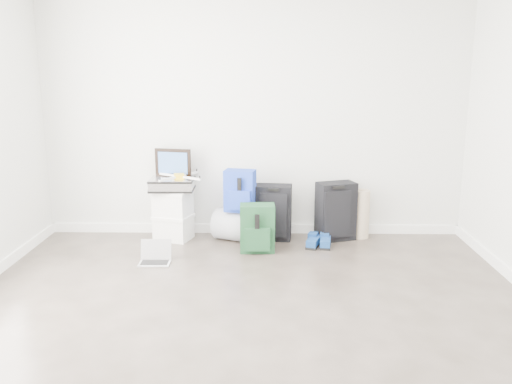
{
  "coord_description": "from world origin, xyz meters",
  "views": [
    {
      "loc": [
        0.13,
        -3.27,
        1.8
      ],
      "look_at": [
        0.04,
        1.9,
        0.6
      ],
      "focal_mm": 38.0,
      "sensor_mm": 36.0,
      "label": 1
    }
  ],
  "objects_px": {
    "boxes_stack": "(173,215)",
    "large_suitcase": "(273,212)",
    "laptop": "(155,257)",
    "duffel_bag": "(240,226)",
    "briefcase": "(172,184)",
    "carry_on": "(336,211)"
  },
  "relations": [
    {
      "from": "boxes_stack",
      "to": "large_suitcase",
      "type": "relative_size",
      "value": 0.91
    },
    {
      "from": "duffel_bag",
      "to": "large_suitcase",
      "type": "bearing_deg",
      "value": 34.16
    },
    {
      "from": "briefcase",
      "to": "large_suitcase",
      "type": "xyz_separation_m",
      "value": [
        1.06,
        0.02,
        -0.31
      ]
    },
    {
      "from": "laptop",
      "to": "briefcase",
      "type": "bearing_deg",
      "value": 84.39
    },
    {
      "from": "duffel_bag",
      "to": "laptop",
      "type": "distance_m",
      "value": 1.03
    },
    {
      "from": "boxes_stack",
      "to": "duffel_bag",
      "type": "height_order",
      "value": "boxes_stack"
    },
    {
      "from": "boxes_stack",
      "to": "laptop",
      "type": "xyz_separation_m",
      "value": [
        -0.06,
        -0.71,
        -0.22
      ]
    },
    {
      "from": "duffel_bag",
      "to": "large_suitcase",
      "type": "relative_size",
      "value": 0.92
    },
    {
      "from": "briefcase",
      "to": "duffel_bag",
      "type": "distance_m",
      "value": 0.84
    },
    {
      "from": "boxes_stack",
      "to": "large_suitcase",
      "type": "distance_m",
      "value": 1.06
    },
    {
      "from": "briefcase",
      "to": "large_suitcase",
      "type": "bearing_deg",
      "value": 0.34
    },
    {
      "from": "large_suitcase",
      "to": "briefcase",
      "type": "bearing_deg",
      "value": -173.14
    },
    {
      "from": "large_suitcase",
      "to": "laptop",
      "type": "distance_m",
      "value": 1.36
    },
    {
      "from": "duffel_bag",
      "to": "laptop",
      "type": "xyz_separation_m",
      "value": [
        -0.77,
        -0.67,
        -0.12
      ]
    },
    {
      "from": "carry_on",
      "to": "laptop",
      "type": "distance_m",
      "value": 1.94
    },
    {
      "from": "boxes_stack",
      "to": "large_suitcase",
      "type": "height_order",
      "value": "large_suitcase"
    },
    {
      "from": "briefcase",
      "to": "duffel_bag",
      "type": "height_order",
      "value": "briefcase"
    },
    {
      "from": "large_suitcase",
      "to": "duffel_bag",
      "type": "bearing_deg",
      "value": -163.5
    },
    {
      "from": "boxes_stack",
      "to": "laptop",
      "type": "distance_m",
      "value": 0.75
    },
    {
      "from": "duffel_bag",
      "to": "laptop",
      "type": "relative_size",
      "value": 1.84
    },
    {
      "from": "briefcase",
      "to": "duffel_bag",
      "type": "relative_size",
      "value": 0.83
    },
    {
      "from": "boxes_stack",
      "to": "briefcase",
      "type": "distance_m",
      "value": 0.33
    }
  ]
}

